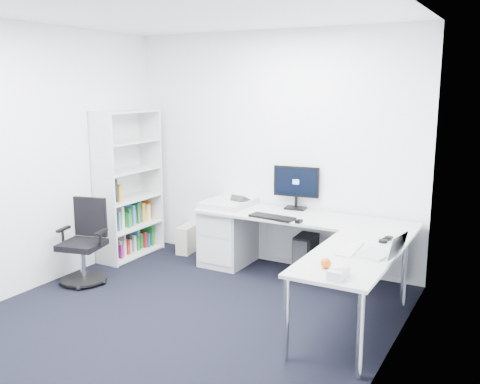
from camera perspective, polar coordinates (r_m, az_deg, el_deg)
The scene contains 21 objects.
ground at distance 4.87m, azimuth -7.77°, elevation -14.23°, with size 4.20×4.20×0.00m, color black.
ceiling at distance 4.43m, azimuth -8.75°, elevation 19.09°, with size 4.20×4.20×0.00m, color white.
wall_back at distance 6.24m, azimuth 3.45°, elevation 4.50°, with size 3.60×0.02×2.70m, color white.
wall_left at distance 5.71m, azimuth -22.84°, elevation 2.99°, with size 0.02×4.20×2.70m, color white.
wall_right at distance 3.68m, azimuth 14.79°, elevation -0.69°, with size 0.02×4.20×2.70m, color white.
l_desk at distance 5.61m, azimuth 5.35°, elevation -6.79°, with size 2.40×1.34×0.70m, color #B9BBBB, non-canonical shape.
drawer_pedestal at distance 6.35m, azimuth -1.26°, elevation -4.26°, with size 0.50×0.62×0.77m, color #B9BBBB.
bookshelf at distance 6.65m, azimuth -11.82°, elevation 0.78°, with size 0.35×0.90×1.80m, color silver, non-canonical shape.
task_chair at distance 5.94m, azimuth -16.53°, elevation -5.19°, with size 0.50×0.50×0.90m, color black, non-canonical shape.
black_pc_tower at distance 6.10m, azimuth 7.22°, elevation -6.53°, with size 0.21×0.47×0.46m, color black.
beige_pc_tower at distance 6.85m, azimuth -5.60°, elevation -4.98°, with size 0.16×0.36×0.34m, color beige.
power_strip at distance 6.05m, azimuth 10.77°, elevation -8.88°, with size 0.39×0.07×0.04m, color silver.
monitor at distance 6.09m, azimuth 5.99°, elevation 0.51°, with size 0.53×0.17×0.51m, color black, non-canonical shape.
black_keyboard at distance 5.69m, azimuth 3.46°, elevation -2.70°, with size 0.49×0.18×0.02m, color black.
mouse at distance 5.53m, azimuth 6.29°, elevation -3.14°, with size 0.05×0.09×0.03m, color black.
desk_phone at distance 6.25m, azimuth 0.04°, elevation -0.92°, with size 0.18×0.18×0.13m, color #2B2B2D, non-canonical shape.
laptop at distance 4.59m, azimuth 14.24°, elevation -5.22°, with size 0.32×0.31×0.22m, color silver, non-canonical shape.
white_keyboard at distance 4.72m, azimuth 11.66°, elevation -5.96°, with size 0.13×0.46×0.02m, color silver.
headphones at distance 5.04m, azimuth 15.31°, elevation -4.80°, with size 0.12×0.18×0.05m, color black, non-canonical shape.
orange_fruit at distance 4.22m, azimuth 9.13°, elevation -7.51°, with size 0.08×0.08×0.08m, color #D85C13.
tissue_box at distance 4.03m, azimuth 10.44°, elevation -8.51°, with size 0.11×0.20×0.07m, color silver.
Camera 1 is at (2.65, -3.50, 2.10)m, focal length 40.00 mm.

